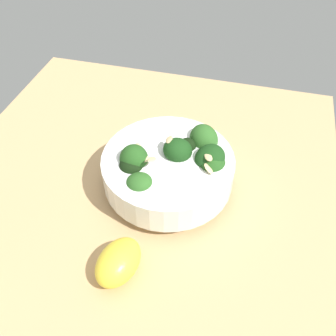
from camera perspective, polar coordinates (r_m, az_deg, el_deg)
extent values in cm
cube|color=tan|center=(60.12, -4.10, -2.40)|extent=(60.94, 60.94, 3.11)
cylinder|color=white|center=(57.01, 0.00, -2.27)|extent=(10.59, 10.59, 1.51)
cylinder|color=white|center=(54.79, 0.00, -0.17)|extent=(19.25, 19.25, 4.53)
cylinder|color=silver|center=(53.47, 0.00, 1.22)|extent=(15.77, 15.77, 0.80)
cylinder|color=#4A8F3C|center=(54.55, -5.34, -0.06)|extent=(2.21, 2.07, 1.91)
ellipsoid|color=#23511C|center=(53.10, -5.49, 1.47)|extent=(6.94, 6.08, 6.19)
cylinder|color=#2F662B|center=(51.81, -4.34, -3.59)|extent=(1.78, 1.60, 1.78)
ellipsoid|color=#2D6023|center=(50.47, -4.45, -2.27)|extent=(5.55, 5.58, 3.46)
cylinder|color=#2F662B|center=(56.97, 2.54, 2.48)|extent=(1.12, 1.29, 1.19)
ellipsoid|color=#386B2B|center=(56.16, 2.57, 3.36)|extent=(3.75, 3.85, 2.86)
cylinder|color=#589D47|center=(56.24, 2.88, 2.33)|extent=(1.14, 0.97, 1.17)
ellipsoid|color=black|center=(55.36, 2.93, 3.28)|extent=(4.00, 3.92, 2.84)
cylinder|color=#2F662B|center=(54.76, 1.45, 1.54)|extent=(1.53, 1.67, 1.14)
ellipsoid|color=#194216|center=(53.67, 1.48, 2.74)|extent=(6.68, 6.17, 4.89)
cylinder|color=#3C7A32|center=(54.36, -4.26, -0.52)|extent=(1.53, 1.46, 1.59)
ellipsoid|color=#23511C|center=(53.24, -4.35, 0.64)|extent=(4.57, 4.65, 3.34)
cylinder|color=#4A8F3C|center=(57.77, 5.38, 3.01)|extent=(2.27, 2.26, 1.41)
ellipsoid|color=#2D6023|center=(56.53, 5.51, 4.38)|extent=(7.11, 7.06, 5.98)
cylinder|color=#589D47|center=(53.66, -5.87, -0.85)|extent=(1.37, 1.44, 1.08)
ellipsoid|color=black|center=(52.64, -5.99, 0.21)|extent=(4.53, 5.12, 3.80)
cylinder|color=#589D47|center=(54.70, 6.65, -0.58)|extent=(1.97, 1.88, 2.13)
ellipsoid|color=#23511C|center=(53.36, 6.81, 0.80)|extent=(5.44, 5.61, 4.10)
cylinder|color=#589D47|center=(54.59, 6.25, 0.06)|extent=(1.86, 1.65, 1.62)
ellipsoid|color=#194216|center=(53.23, 6.41, 1.50)|extent=(6.89, 6.49, 4.81)
ellipsoid|color=#DBBC84|center=(51.46, 6.20, 1.69)|extent=(2.07, 1.77, 0.48)
ellipsoid|color=#DBBC84|center=(50.24, -2.48, 1.33)|extent=(1.96, 1.37, 0.95)
ellipsoid|color=#DBBC84|center=(52.05, -3.61, 1.35)|extent=(1.90, 2.07, 0.55)
ellipsoid|color=#DBBC84|center=(57.37, 2.85, 4.81)|extent=(1.87, 1.93, 1.26)
ellipsoid|color=#DBBC84|center=(51.19, 6.23, -0.10)|extent=(1.86, 1.94, 1.24)
ellipsoid|color=#DBBC84|center=(54.59, -4.27, 3.36)|extent=(2.06, 1.71, 1.10)
ellipsoid|color=#DBBC84|center=(53.19, 0.18, 4.39)|extent=(1.89, 1.15, 0.74)
ellipsoid|color=yellow|center=(47.91, -7.62, -14.10)|extent=(8.11, 6.46, 4.12)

